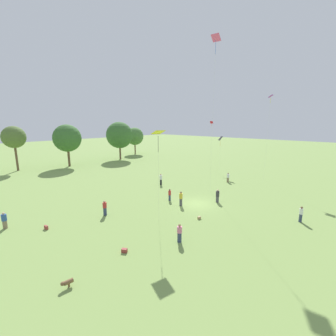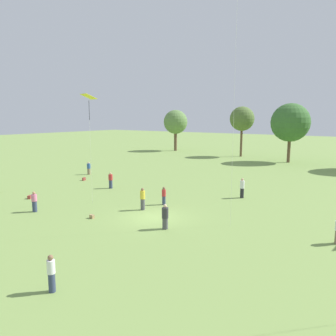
# 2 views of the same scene
# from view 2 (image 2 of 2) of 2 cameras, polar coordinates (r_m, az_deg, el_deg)

# --- Properties ---
(ground_plane) EXTENTS (240.00, 240.00, 0.00)m
(ground_plane) POSITION_cam_2_polar(r_m,az_deg,el_deg) (25.23, -2.53, -8.58)
(ground_plane) COLOR #7A994C
(tree_0) EXTENTS (5.29, 5.29, 9.06)m
(tree_0) POSITION_cam_2_polar(r_m,az_deg,el_deg) (73.45, 1.32, 7.99)
(tree_0) COLOR brown
(tree_0) RESTS_ON ground_plane
(tree_1) EXTENTS (4.61, 4.61, 9.49)m
(tree_1) POSITION_cam_2_polar(r_m,az_deg,el_deg) (64.04, 12.77, 8.33)
(tree_1) COLOR brown
(tree_1) RESTS_ON ground_plane
(tree_2) EXTENTS (6.31, 6.31, 9.78)m
(tree_2) POSITION_cam_2_polar(r_m,az_deg,el_deg) (57.90, 20.53, 7.41)
(tree_2) COLOR brown
(tree_2) RESTS_ON ground_plane
(person_0) EXTENTS (0.51, 0.51, 1.73)m
(person_0) POSITION_cam_2_polar(r_m,az_deg,el_deg) (35.46, -9.97, -2.15)
(person_0) COLOR #333D5B
(person_0) RESTS_ON ground_plane
(person_1) EXTENTS (0.61, 0.61, 1.73)m
(person_1) POSITION_cam_2_polar(r_m,az_deg,el_deg) (22.49, -0.50, -8.51)
(person_1) COLOR #4C4C51
(person_1) RESTS_ON ground_plane
(person_2) EXTENTS (0.49, 0.49, 1.58)m
(person_2) POSITION_cam_2_polar(r_m,az_deg,el_deg) (28.53, -0.73, -4.85)
(person_2) COLOR #333D5B
(person_2) RESTS_ON ground_plane
(person_3) EXTENTS (0.52, 0.52, 1.67)m
(person_3) POSITION_cam_2_polar(r_m,az_deg,el_deg) (28.52, -22.25, -5.48)
(person_3) COLOR #333D5B
(person_3) RESTS_ON ground_plane
(person_4) EXTENTS (0.44, 0.44, 1.70)m
(person_4) POSITION_cam_2_polar(r_m,az_deg,el_deg) (15.78, -19.65, -16.89)
(person_4) COLOR #333D5B
(person_4) RESTS_ON ground_plane
(person_5) EXTENTS (0.57, 0.57, 1.88)m
(person_5) POSITION_cam_2_polar(r_m,az_deg,el_deg) (31.61, 12.79, -3.44)
(person_5) COLOR #232328
(person_5) RESTS_ON ground_plane
(person_6) EXTENTS (0.56, 0.56, 1.68)m
(person_6) POSITION_cam_2_polar(r_m,az_deg,el_deg) (44.49, -13.63, -0.06)
(person_6) COLOR #847056
(person_6) RESTS_ON ground_plane
(person_8) EXTENTS (0.50, 0.50, 1.84)m
(person_8) POSITION_cam_2_polar(r_m,az_deg,el_deg) (27.00, -4.44, -5.41)
(person_8) COLOR #4C4C51
(person_8) RESTS_ON ground_plane
(kite_1) EXTENTS (1.35, 1.30, 9.47)m
(kite_1) POSITION_cam_2_polar(r_m,az_deg,el_deg) (28.87, -13.63, 11.51)
(kite_1) COLOR yellow
(kite_1) RESTS_ON ground_plane
(picnic_bag_0) EXTENTS (0.26, 0.45, 0.36)m
(picnic_bag_0) POSITION_cam_2_polar(r_m,az_deg,el_deg) (40.59, -14.43, -1.86)
(picnic_bag_0) COLOR #933833
(picnic_bag_0) RESTS_ON ground_plane
(picnic_bag_1) EXTENTS (0.46, 0.52, 0.31)m
(picnic_bag_1) POSITION_cam_2_polar(r_m,az_deg,el_deg) (33.30, -22.93, -4.68)
(picnic_bag_1) COLOR #933833
(picnic_bag_1) RESTS_ON ground_plane
(picnic_bag_2) EXTENTS (0.36, 0.23, 0.27)m
(picnic_bag_2) POSITION_cam_2_polar(r_m,az_deg,el_deg) (25.60, -13.11, -8.24)
(picnic_bag_2) COLOR #A58459
(picnic_bag_2) RESTS_ON ground_plane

